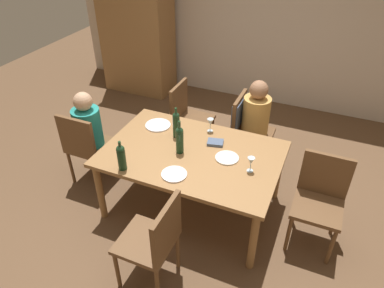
# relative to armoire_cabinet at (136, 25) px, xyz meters

# --- Properties ---
(ground_plane) EXTENTS (10.00, 10.00, 0.00)m
(ground_plane) POSITION_rel_armoire_cabinet_xyz_m (1.96, -2.32, -1.10)
(ground_plane) COLOR brown
(rear_room_partition) EXTENTS (6.40, 0.12, 2.70)m
(rear_room_partition) POSITION_rel_armoire_cabinet_xyz_m (1.96, 0.45, 0.25)
(rear_room_partition) COLOR beige
(rear_room_partition) RESTS_ON ground_plane
(armoire_cabinet) EXTENTS (1.18, 0.62, 2.18)m
(armoire_cabinet) POSITION_rel_armoire_cabinet_xyz_m (0.00, 0.00, 0.00)
(armoire_cabinet) COLOR olive
(armoire_cabinet) RESTS_ON ground_plane
(dining_table) EXTENTS (1.72, 1.14, 0.72)m
(dining_table) POSITION_rel_armoire_cabinet_xyz_m (1.96, -2.32, -0.45)
(dining_table) COLOR olive
(dining_table) RESTS_ON ground_plane
(chair_left_end) EXTENTS (0.44, 0.44, 0.92)m
(chair_left_end) POSITION_rel_armoire_cabinet_xyz_m (0.72, -2.41, -0.56)
(chair_left_end) COLOR brown
(chair_left_end) RESTS_ON ground_plane
(chair_far_right) EXTENTS (0.46, 0.44, 0.92)m
(chair_far_right) POSITION_rel_armoire_cabinet_xyz_m (2.23, -1.37, -0.50)
(chair_far_right) COLOR brown
(chair_far_right) RESTS_ON ground_plane
(chair_near) EXTENTS (0.44, 0.44, 0.92)m
(chair_near) POSITION_rel_armoire_cabinet_xyz_m (2.05, -3.27, -0.56)
(chair_near) COLOR brown
(chair_near) RESTS_ON ground_plane
(chair_right_end) EXTENTS (0.44, 0.44, 0.92)m
(chair_right_end) POSITION_rel_armoire_cabinet_xyz_m (3.20, -2.24, -0.56)
(chair_right_end) COLOR brown
(chair_right_end) RESTS_ON ground_plane
(chair_far_left) EXTENTS (0.44, 0.44, 0.92)m
(chair_far_left) POSITION_rel_armoire_cabinet_xyz_m (1.49, -1.37, -0.56)
(chair_far_left) COLOR brown
(chair_far_left) RESTS_ON ground_plane
(person_woman_host) EXTENTS (0.30, 0.35, 1.12)m
(person_woman_host) POSITION_rel_armoire_cabinet_xyz_m (0.72, -2.30, -0.45)
(person_woman_host) COLOR #33333D
(person_woman_host) RESTS_ON ground_plane
(person_man_bearded) EXTENTS (0.36, 0.31, 1.15)m
(person_man_bearded) POSITION_rel_armoire_cabinet_xyz_m (2.38, -1.37, -0.44)
(person_man_bearded) COLOR #33333D
(person_man_bearded) RESTS_ON ground_plane
(wine_bottle_tall_green) EXTENTS (0.08, 0.08, 0.30)m
(wine_bottle_tall_green) POSITION_rel_armoire_cabinet_xyz_m (1.48, -2.80, -0.24)
(wine_bottle_tall_green) COLOR #19381E
(wine_bottle_tall_green) RESTS_ON dining_table
(wine_bottle_dark_red) EXTENTS (0.08, 0.08, 0.35)m
(wine_bottle_dark_red) POSITION_rel_armoire_cabinet_xyz_m (1.85, -2.36, -0.22)
(wine_bottle_dark_red) COLOR #19381E
(wine_bottle_dark_red) RESTS_ON dining_table
(wine_bottle_short_olive) EXTENTS (0.07, 0.07, 0.33)m
(wine_bottle_short_olive) POSITION_rel_armoire_cabinet_xyz_m (1.70, -2.12, -0.22)
(wine_bottle_short_olive) COLOR #19381E
(wine_bottle_short_olive) RESTS_ON dining_table
(wine_glass_near_left) EXTENTS (0.07, 0.07, 0.15)m
(wine_glass_near_left) POSITION_rel_armoire_cabinet_xyz_m (1.99, -1.89, -0.27)
(wine_glass_near_left) COLOR silver
(wine_glass_near_left) RESTS_ON dining_table
(wine_glass_centre) EXTENTS (0.07, 0.07, 0.15)m
(wine_glass_centre) POSITION_rel_armoire_cabinet_xyz_m (2.56, -2.37, -0.27)
(wine_glass_centre) COLOR silver
(wine_glass_centre) RESTS_ON dining_table
(dinner_plate_host) EXTENTS (0.23, 0.23, 0.01)m
(dinner_plate_host) POSITION_rel_armoire_cabinet_xyz_m (2.31, -2.28, -0.37)
(dinner_plate_host) COLOR silver
(dinner_plate_host) RESTS_ON dining_table
(dinner_plate_guest_left) EXTENTS (0.28, 0.28, 0.01)m
(dinner_plate_guest_left) POSITION_rel_armoire_cabinet_xyz_m (1.43, -2.02, -0.37)
(dinner_plate_guest_left) COLOR white
(dinner_plate_guest_left) RESTS_ON dining_table
(dinner_plate_guest_right) EXTENTS (0.23, 0.23, 0.01)m
(dinner_plate_guest_right) POSITION_rel_armoire_cabinet_xyz_m (1.95, -2.70, -0.37)
(dinner_plate_guest_right) COLOR white
(dinner_plate_guest_right) RESTS_ON dining_table
(folded_napkin) EXTENTS (0.18, 0.15, 0.03)m
(folded_napkin) POSITION_rel_armoire_cabinet_xyz_m (2.12, -2.09, -0.36)
(folded_napkin) COLOR #4C5B75
(folded_napkin) RESTS_ON dining_table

